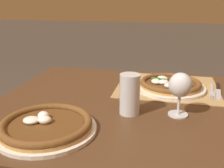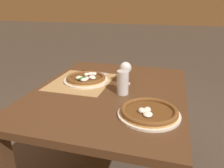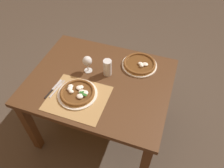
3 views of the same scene
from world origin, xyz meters
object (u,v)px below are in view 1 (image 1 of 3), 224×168
(pizza_far, at_px, (46,126))
(pint_glass, at_px, (130,95))
(wine_glass, at_px, (180,87))
(knife, at_px, (218,91))
(fork, at_px, (212,91))
(pizza_near, at_px, (170,84))

(pizza_far, relative_size, pint_glass, 2.14)
(pizza_far, relative_size, wine_glass, 2.00)
(wine_glass, relative_size, knife, 0.72)
(pizza_far, distance_m, fork, 0.73)
(pizza_near, height_order, fork, pizza_near)
(pint_glass, bearing_deg, wine_glass, -172.96)
(wine_glass, xyz_separation_m, pint_glass, (0.17, 0.02, -0.04))
(knife, bearing_deg, fork, 22.03)
(wine_glass, relative_size, fork, 0.77)
(pizza_near, bearing_deg, knife, -176.64)
(pizza_near, bearing_deg, fork, -179.65)
(pizza_near, relative_size, pint_glass, 2.14)
(pizza_far, xyz_separation_m, wine_glass, (-0.40, -0.21, 0.09))
(pizza_far, height_order, wine_glass, wine_glass)
(wine_glass, bearing_deg, pint_glass, 7.04)
(pint_glass, distance_m, fork, 0.44)
(wine_glass, height_order, knife, wine_glass)
(fork, bearing_deg, pizza_far, 41.16)
(pizza_far, distance_m, pint_glass, 0.30)
(wine_glass, xyz_separation_m, fork, (-0.15, -0.27, -0.10))
(pizza_near, distance_m, pint_glass, 0.33)
(pizza_far, xyz_separation_m, knife, (-0.58, -0.49, -0.01))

